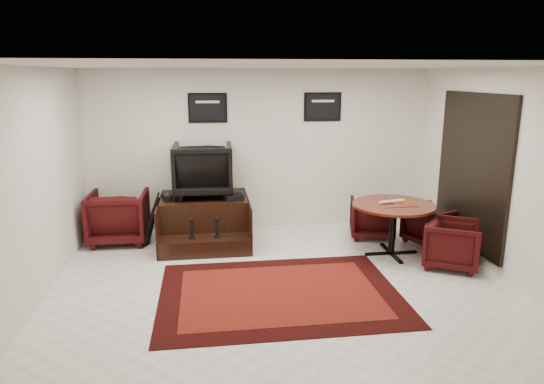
{
  "coord_description": "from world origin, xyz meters",
  "views": [
    {
      "loc": [
        -0.95,
        -5.92,
        2.69
      ],
      "look_at": [
        -0.01,
        0.9,
        1.03
      ],
      "focal_mm": 32.0,
      "sensor_mm": 36.0,
      "label": 1
    }
  ],
  "objects_px": {
    "shine_podium": "(205,221)",
    "table_chair_corner": "(452,242)",
    "shine_chair": "(203,167)",
    "table_chair_back": "(372,216)",
    "table_chair_window": "(431,223)",
    "armchair_side": "(119,214)",
    "meeting_table": "(393,210)"
  },
  "relations": [
    {
      "from": "shine_chair",
      "to": "meeting_table",
      "type": "xyz_separation_m",
      "value": [
        2.84,
        -1.18,
        -0.52
      ]
    },
    {
      "from": "meeting_table",
      "to": "table_chair_window",
      "type": "distance_m",
      "value": 0.95
    },
    {
      "from": "armchair_side",
      "to": "meeting_table",
      "type": "height_order",
      "value": "armchair_side"
    },
    {
      "from": "table_chair_corner",
      "to": "shine_podium",
      "type": "bearing_deg",
      "value": 94.1
    },
    {
      "from": "shine_chair",
      "to": "table_chair_window",
      "type": "relative_size",
      "value": 1.37
    },
    {
      "from": "shine_chair",
      "to": "table_chair_window",
      "type": "xyz_separation_m",
      "value": [
        3.65,
        -0.82,
        -0.87
      ]
    },
    {
      "from": "shine_chair",
      "to": "armchair_side",
      "type": "distance_m",
      "value": 1.59
    },
    {
      "from": "table_chair_corner",
      "to": "table_chair_window",
      "type": "bearing_deg",
      "value": 20.32
    },
    {
      "from": "table_chair_back",
      "to": "table_chair_window",
      "type": "distance_m",
      "value": 0.96
    },
    {
      "from": "armchair_side",
      "to": "meeting_table",
      "type": "xyz_separation_m",
      "value": [
        4.24,
        -1.18,
        0.24
      ]
    },
    {
      "from": "shine_podium",
      "to": "table_chair_window",
      "type": "relative_size",
      "value": 2.08
    },
    {
      "from": "shine_chair",
      "to": "table_chair_back",
      "type": "height_order",
      "value": "shine_chair"
    },
    {
      "from": "meeting_table",
      "to": "armchair_side",
      "type": "bearing_deg",
      "value": 164.46
    },
    {
      "from": "meeting_table",
      "to": "table_chair_corner",
      "type": "bearing_deg",
      "value": -41.75
    },
    {
      "from": "shine_podium",
      "to": "shine_chair",
      "type": "bearing_deg",
      "value": 90.0
    },
    {
      "from": "shine_podium",
      "to": "shine_chair",
      "type": "relative_size",
      "value": 1.52
    },
    {
      "from": "table_chair_back",
      "to": "table_chair_corner",
      "type": "distance_m",
      "value": 1.59
    },
    {
      "from": "armchair_side",
      "to": "table_chair_back",
      "type": "relative_size",
      "value": 1.28
    },
    {
      "from": "shine_chair",
      "to": "meeting_table",
      "type": "relative_size",
      "value": 0.79
    },
    {
      "from": "meeting_table",
      "to": "table_chair_corner",
      "type": "relative_size",
      "value": 1.63
    },
    {
      "from": "table_chair_window",
      "to": "table_chair_back",
      "type": "bearing_deg",
      "value": 36.07
    },
    {
      "from": "meeting_table",
      "to": "table_chair_window",
      "type": "relative_size",
      "value": 1.73
    },
    {
      "from": "shine_podium",
      "to": "table_chair_corner",
      "type": "bearing_deg",
      "value": -24.91
    },
    {
      "from": "table_chair_back",
      "to": "table_chair_window",
      "type": "relative_size",
      "value": 1.03
    },
    {
      "from": "table_chair_back",
      "to": "table_chair_window",
      "type": "bearing_deg",
      "value": 163.91
    },
    {
      "from": "shine_chair",
      "to": "table_chair_corner",
      "type": "height_order",
      "value": "shine_chair"
    },
    {
      "from": "armchair_side",
      "to": "shine_chair",
      "type": "bearing_deg",
      "value": -178.88
    },
    {
      "from": "armchair_side",
      "to": "table_chair_back",
      "type": "height_order",
      "value": "armchair_side"
    },
    {
      "from": "meeting_table",
      "to": "table_chair_back",
      "type": "bearing_deg",
      "value": 91.49
    },
    {
      "from": "table_chair_back",
      "to": "table_chair_corner",
      "type": "height_order",
      "value": "table_chair_corner"
    },
    {
      "from": "armchair_side",
      "to": "table_chair_corner",
      "type": "relative_size",
      "value": 1.24
    },
    {
      "from": "shine_podium",
      "to": "table_chair_corner",
      "type": "height_order",
      "value": "table_chair_corner"
    }
  ]
}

